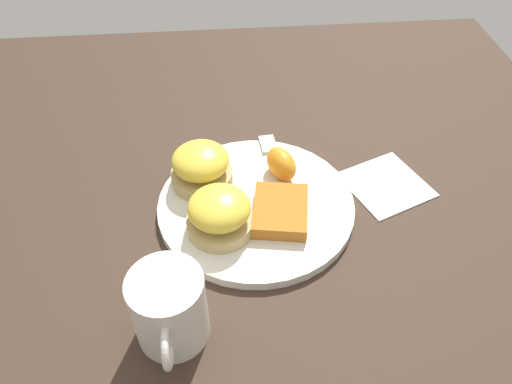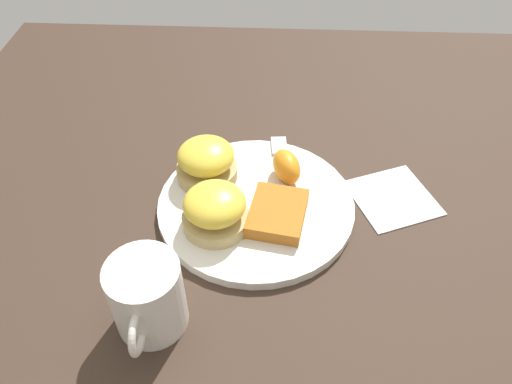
{
  "view_description": "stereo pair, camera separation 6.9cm",
  "coord_description": "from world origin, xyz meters",
  "px_view_note": "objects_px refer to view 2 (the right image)",
  "views": [
    {
      "loc": [
        0.49,
        -0.04,
        0.52
      ],
      "look_at": [
        0.0,
        0.0,
        0.03
      ],
      "focal_mm": 35.0,
      "sensor_mm": 36.0,
      "label": 1
    },
    {
      "loc": [
        0.49,
        0.02,
        0.52
      ],
      "look_at": [
        0.0,
        0.0,
        0.03
      ],
      "focal_mm": 35.0,
      "sensor_mm": 36.0,
      "label": 2
    }
  ],
  "objects_px": {
    "sandwich_benedict_left": "(206,161)",
    "hashbrown_patty": "(277,213)",
    "sandwich_benedict_right": "(215,209)",
    "orange_wedge": "(287,167)",
    "cup": "(147,297)",
    "fork": "(282,174)"
  },
  "relations": [
    {
      "from": "sandwich_benedict_right",
      "to": "cup",
      "type": "xyz_separation_m",
      "value": [
        0.14,
        -0.06,
        0.0
      ]
    },
    {
      "from": "orange_wedge",
      "to": "fork",
      "type": "xyz_separation_m",
      "value": [
        -0.01,
        -0.01,
        -0.02
      ]
    },
    {
      "from": "sandwich_benedict_left",
      "to": "orange_wedge",
      "type": "distance_m",
      "value": 0.12
    },
    {
      "from": "sandwich_benedict_left",
      "to": "cup",
      "type": "distance_m",
      "value": 0.24
    },
    {
      "from": "hashbrown_patty",
      "to": "cup",
      "type": "distance_m",
      "value": 0.21
    },
    {
      "from": "hashbrown_patty",
      "to": "orange_wedge",
      "type": "relative_size",
      "value": 1.5
    },
    {
      "from": "sandwich_benedict_left",
      "to": "hashbrown_patty",
      "type": "relative_size",
      "value": 0.99
    },
    {
      "from": "hashbrown_patty",
      "to": "fork",
      "type": "height_order",
      "value": "hashbrown_patty"
    },
    {
      "from": "hashbrown_patty",
      "to": "fork",
      "type": "relative_size",
      "value": 0.45
    },
    {
      "from": "hashbrown_patty",
      "to": "orange_wedge",
      "type": "height_order",
      "value": "orange_wedge"
    },
    {
      "from": "fork",
      "to": "hashbrown_patty",
      "type": "bearing_deg",
      "value": -3.53
    },
    {
      "from": "sandwich_benedict_left",
      "to": "hashbrown_patty",
      "type": "bearing_deg",
      "value": 53.13
    },
    {
      "from": "sandwich_benedict_left",
      "to": "sandwich_benedict_right",
      "type": "height_order",
      "value": "same"
    },
    {
      "from": "cup",
      "to": "hashbrown_patty",
      "type": "bearing_deg",
      "value": 137.78
    },
    {
      "from": "fork",
      "to": "sandwich_benedict_right",
      "type": "bearing_deg",
      "value": -40.55
    },
    {
      "from": "orange_wedge",
      "to": "sandwich_benedict_right",
      "type": "bearing_deg",
      "value": -43.85
    },
    {
      "from": "orange_wedge",
      "to": "cup",
      "type": "bearing_deg",
      "value": -32.74
    },
    {
      "from": "sandwich_benedict_left",
      "to": "orange_wedge",
      "type": "xyz_separation_m",
      "value": [
        -0.0,
        0.12,
        -0.01
      ]
    },
    {
      "from": "fork",
      "to": "cup",
      "type": "xyz_separation_m",
      "value": [
        0.24,
        -0.15,
        0.03
      ]
    },
    {
      "from": "orange_wedge",
      "to": "sandwich_benedict_left",
      "type": "bearing_deg",
      "value": -88.47
    },
    {
      "from": "sandwich_benedict_left",
      "to": "fork",
      "type": "height_order",
      "value": "sandwich_benedict_left"
    },
    {
      "from": "sandwich_benedict_right",
      "to": "fork",
      "type": "height_order",
      "value": "sandwich_benedict_right"
    }
  ]
}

